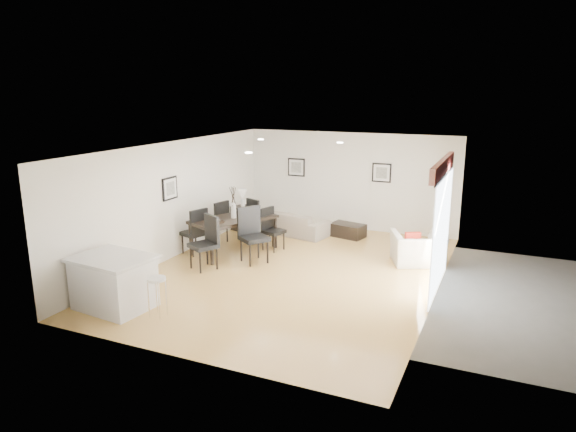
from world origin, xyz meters
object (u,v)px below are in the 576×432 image
at_px(sofa, 290,222).
at_px(dining_chair_head, 207,239).
at_px(armchair, 417,249).
at_px(dining_chair_efar, 270,226).
at_px(coffee_table, 348,230).
at_px(bar_stool, 157,283).
at_px(dining_chair_foot, 256,216).
at_px(dining_table, 234,221).
at_px(kitchen_island, 114,282).
at_px(dining_chair_wnear, 196,229).
at_px(dining_chair_wfar, 219,220).
at_px(dining_chair_enear, 252,231).

xyz_separation_m(sofa, dining_chair_head, (-0.55, -3.31, 0.35)).
bearing_deg(armchair, sofa, -41.89).
distance_m(dining_chair_efar, coffee_table, 2.34).
bearing_deg(bar_stool, dining_chair_foot, 97.32).
bearing_deg(dining_table, dining_chair_head, -63.83).
height_order(dining_chair_foot, kitchen_island, dining_chair_foot).
bearing_deg(coffee_table, dining_chair_foot, -140.16).
height_order(dining_table, dining_chair_wnear, dining_chair_wnear).
relative_size(armchair, coffee_table, 1.24).
bearing_deg(dining_chair_foot, dining_chair_efar, 159.65).
bearing_deg(dining_chair_wfar, dining_table, 69.73).
distance_m(sofa, armchair, 3.82).
xyz_separation_m(armchair, kitchen_island, (-4.57, -4.60, 0.13)).
xyz_separation_m(sofa, dining_chair_enear, (0.12, -2.50, 0.39)).
bearing_deg(bar_stool, armchair, 51.80).
bearing_deg(bar_stool, coffee_table, 75.96).
distance_m(armchair, dining_chair_wfar, 4.97).
bearing_deg(coffee_table, kitchen_island, -98.89).
height_order(dining_chair_head, kitchen_island, dining_chair_head).
height_order(dining_chair_efar, kitchen_island, dining_chair_efar).
distance_m(dining_chair_efar, dining_chair_foot, 1.06).
distance_m(dining_chair_foot, kitchen_island, 5.02).
xyz_separation_m(dining_chair_enear, dining_chair_head, (-0.67, -0.82, -0.04)).
bearing_deg(dining_chair_head, bar_stool, -49.99).
relative_size(armchair, kitchen_island, 0.75).
distance_m(dining_chair_wfar, dining_chair_enear, 1.71).
distance_m(dining_chair_enear, dining_chair_foot, 1.87).
bearing_deg(dining_table, bar_stool, -56.75).
bearing_deg(dining_chair_efar, dining_chair_enear, -163.99).
height_order(sofa, bar_stool, bar_stool).
bearing_deg(dining_chair_head, kitchen_island, -71.59).
bearing_deg(coffee_table, dining_chair_enear, -103.57).
relative_size(dining_chair_head, coffee_table, 1.33).
bearing_deg(bar_stool, dining_chair_efar, 88.44).
bearing_deg(dining_chair_wfar, kitchen_island, 18.78).
xyz_separation_m(dining_chair_enear, bar_stool, (-0.11, -3.30, -0.09)).
height_order(dining_chair_foot, bar_stool, dining_chair_foot).
xyz_separation_m(dining_chair_wnear, kitchen_island, (0.38, -3.21, -0.14)).
height_order(armchair, coffee_table, armchair).
xyz_separation_m(sofa, armchair, (3.63, -1.20, 0.05)).
xyz_separation_m(coffee_table, kitchen_island, (-2.47, -6.10, 0.31)).
bearing_deg(kitchen_island, dining_table, 90.72).
bearing_deg(bar_stool, dining_chair_wnear, 112.44).
distance_m(dining_table, dining_chair_efar, 0.91).
xyz_separation_m(dining_chair_enear, coffee_table, (1.41, 2.80, -0.53)).
bearing_deg(dining_chair_enear, dining_chair_foot, 58.77).
bearing_deg(dining_chair_foot, dining_chair_wnear, 92.94).
relative_size(dining_chair_enear, coffee_table, 1.42).
bearing_deg(dining_chair_head, sofa, 107.88).
height_order(dining_chair_wnear, bar_stool, dining_chair_wnear).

